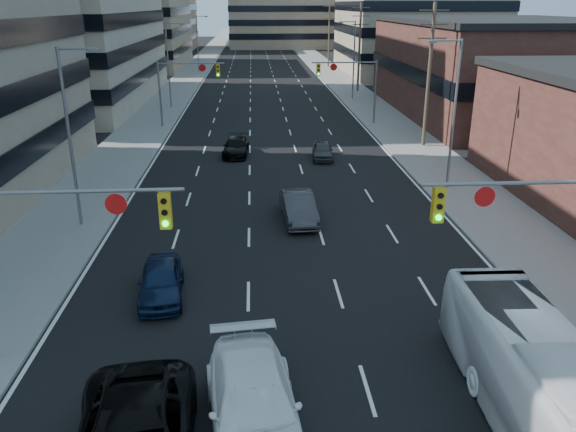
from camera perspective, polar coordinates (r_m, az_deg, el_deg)
The scene contains 26 objects.
road_surface at distance 138.15m, azimuth -3.02°, elevation 16.25°, with size 18.00×300.00×0.02m, color black.
sidewalk_left at distance 138.51m, azimuth -7.97°, elevation 16.13°, with size 5.00×300.00×0.15m, color slate.
sidewalk_right at distance 138.74m, azimuth 1.94°, elevation 16.32°, with size 5.00×300.00×0.15m, color slate.
office_left_far at distance 110.09m, azimuth -16.19°, elevation 18.53°, with size 20.00×30.00×16.00m, color gray.
storefront_right_mid at distance 63.39m, azimuth 20.79°, elevation 13.73°, with size 20.00×30.00×9.00m, color #472119.
office_right_far at distance 99.37m, azimuth 12.56°, elevation 18.09°, with size 22.00×28.00×14.00m, color gray.
bg_block_left at distance 150.09m, azimuth -14.58°, elevation 19.84°, with size 24.00×24.00×20.00m, color #ADA089.
bg_block_right at distance 141.80m, azimuth 10.70°, elevation 18.49°, with size 22.00×22.00×12.00m, color gray.
signal_near_left at distance 18.06m, azimuth -22.73°, elevation -2.18°, with size 6.59×0.33×6.00m.
signal_near_right at distance 19.20m, azimuth 24.32°, elevation -1.08°, with size 6.59×0.33×6.00m.
signal_far_left at distance 53.49m, azimuth -10.48°, elevation 13.40°, with size 6.09×0.33×6.00m.
signal_far_right at distance 53.90m, azimuth 6.44°, elevation 13.66°, with size 6.09×0.33×6.00m.
utility_pole_block at distance 46.08m, azimuth 14.15°, elevation 13.84°, with size 2.20×0.28×11.00m.
utility_pole_midblock at distance 75.14m, azimuth 7.27°, elevation 16.74°, with size 2.20×0.28×11.00m.
utility_pole_distant at distance 104.73m, azimuth 4.19°, elevation 17.95°, with size 2.20×0.28×11.00m.
streetlight_left_near at distance 29.69m, azimuth -21.11°, elevation 8.10°, with size 2.03×0.22×9.00m.
streetlight_left_mid at distance 63.61m, azimuth -11.96°, elevation 15.11°, with size 2.03×0.22×9.00m.
streetlight_left_far at distance 98.30m, azimuth -9.10°, elevation 17.15°, with size 2.03×0.22×9.00m.
streetlight_right_near at distance 35.25m, azimuth 16.33°, elevation 10.46°, with size 2.03×0.22×9.00m.
streetlight_right_far at distance 68.98m, azimuth 6.59°, elevation 15.82°, with size 2.03×0.22×9.00m.
white_van at distance 15.80m, azimuth -3.51°, elevation -18.60°, with size 2.40×5.91×1.72m, color white.
transit_bus at distance 16.47m, azimuth 25.19°, elevation -16.34°, with size 2.47×10.56×2.94m, color white.
sedan_blue at distance 22.69m, azimuth -12.76°, elevation -6.41°, with size 1.66×4.13×1.41m, color #0E1C38.
sedan_grey_center at distance 29.75m, azimuth 1.06°, elevation 0.90°, with size 1.60×4.59×1.51m, color #333335.
sedan_black_far at distance 43.22m, azimuth -5.31°, elevation 7.02°, with size 1.82×4.49×1.30m, color black.
sedan_grey_right at distance 42.10m, azimuth 3.53°, elevation 6.67°, with size 1.49×3.71×1.26m, color #38393B.
Camera 1 is at (-1.43, -7.72, 10.88)m, focal length 35.00 mm.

